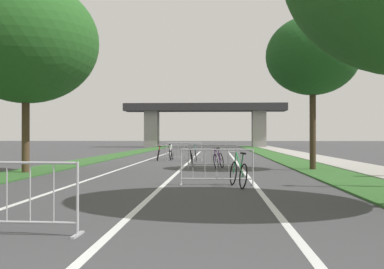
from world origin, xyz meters
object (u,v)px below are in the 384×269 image
bicycle_green_2 (238,173)px  bicycle_black_4 (192,159)px  tree_left_oak_near (26,42)px  crowd_barrier_second (217,167)px  tree_right_oak_mid (313,56)px  crowd_barrier_fourth (184,152)px  bicycle_red_1 (158,154)px  bicycle_teal_5 (196,154)px  bicycle_white_6 (171,154)px  crowd_barrier_third (212,157)px  bicycle_purple_3 (219,160)px  crowd_barrier_nearest (7,198)px

bicycle_green_2 → bicycle_black_4: size_ratio=1.03×
tree_left_oak_near → crowd_barrier_second: size_ratio=3.43×
tree_right_oak_mid → bicycle_black_4: bearing=164.2°
crowd_barrier_second → crowd_barrier_fourth: size_ratio=1.00×
bicycle_red_1 → bicycle_teal_5: 2.20m
bicycle_white_6 → bicycle_red_1: bearing=-128.1°
tree_left_oak_near → bicycle_red_1: 11.45m
crowd_barrier_fourth → bicycle_white_6: (-0.81, 0.45, -0.15)m
tree_left_oak_near → bicycle_green_2: size_ratio=4.23×
crowd_barrier_third → crowd_barrier_fourth: bearing=103.8°
bicycle_red_1 → bicycle_green_2: 14.62m
crowd_barrier_third → bicycle_purple_3: crowd_barrier_third is taller
crowd_barrier_second → bicycle_white_6: bearing=100.8°
tree_right_oak_mid → bicycle_green_2: bearing=-117.4°
crowd_barrier_nearest → crowd_barrier_second: (3.02, 6.97, 0.00)m
crowd_barrier_fourth → bicycle_teal_5: bearing=-31.9°
tree_left_oak_near → bicycle_black_4: size_ratio=4.36×
bicycle_red_1 → bicycle_green_2: bicycle_green_2 is taller
bicycle_white_6 → bicycle_green_2: bearing=-76.6°
tree_left_oak_near → crowd_barrier_fourth: tree_left_oak_near is taller
tree_left_oak_near → bicycle_teal_5: bearing=57.9°
crowd_barrier_third → bicycle_teal_5: (-1.01, 6.53, -0.14)m
bicycle_white_6 → crowd_barrier_nearest: bearing=-89.9°
tree_right_oak_mid → bicycle_purple_3: (-3.93, 0.56, -4.40)m
crowd_barrier_second → bicycle_red_1: (-3.42, 13.55, -0.15)m
tree_left_oak_near → crowd_barrier_fourth: (5.36, 10.12, -4.51)m
crowd_barrier_third → crowd_barrier_fourth: 7.18m
tree_right_oak_mid → tree_left_oak_near: bearing=-168.7°
tree_left_oak_near → crowd_barrier_fourth: size_ratio=3.42×
crowd_barrier_fourth → crowd_barrier_third: bearing=-76.2°
crowd_barrier_fourth → bicycle_red_1: crowd_barrier_fourth is taller
bicycle_red_1 → bicycle_black_4: 6.45m
tree_left_oak_near → crowd_barrier_third: (7.08, 3.15, -4.51)m
crowd_barrier_second → bicycle_white_6: crowd_barrier_second is taller
crowd_barrier_nearest → bicycle_green_2: (3.62, 6.46, -0.12)m
crowd_barrier_nearest → crowd_barrier_fourth: size_ratio=1.00×
tree_left_oak_near → crowd_barrier_nearest: size_ratio=3.41×
crowd_barrier_second → bicycle_white_6: size_ratio=1.25×
tree_right_oak_mid → bicycle_white_6: bearing=129.1°
crowd_barrier_second → crowd_barrier_fourth: (-1.93, 13.94, 0.00)m
crowd_barrier_second → bicycle_green_2: crowd_barrier_second is taller
tree_left_oak_near → crowd_barrier_second: (7.29, -3.83, -4.51)m
bicycle_purple_3 → bicycle_white_6: size_ratio=1.01×
crowd_barrier_second → bicycle_black_4: 7.61m
crowd_barrier_nearest → tree_right_oak_mid: bearing=61.7°
crowd_barrier_nearest → bicycle_white_6: bearing=89.3°
bicycle_black_4 → crowd_barrier_nearest: bearing=-102.6°
bicycle_teal_5 → tree_right_oak_mid: bearing=123.2°
tree_left_oak_near → crowd_barrier_fourth: 12.30m
bicycle_black_4 → crowd_barrier_second: bearing=-86.7°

